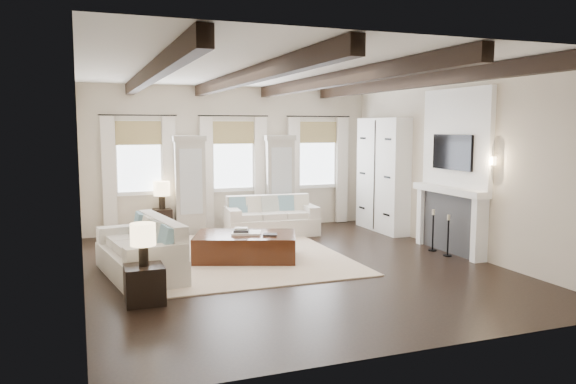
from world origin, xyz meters
name	(u,v)px	position (x,y,z in m)	size (l,w,h in m)	color
ground	(292,267)	(0.00, 0.00, 0.00)	(7.50, 7.50, 0.00)	black
room_shell	(313,150)	(0.75, 0.90, 1.89)	(6.54, 7.54, 3.22)	beige
area_rug	(233,256)	(-0.73, 1.07, 0.01)	(3.72, 4.27, 0.02)	beige
sofa_back	(271,219)	(0.58, 2.78, 0.34)	(2.00, 1.03, 0.83)	silver
sofa_left	(144,253)	(-2.36, 0.31, 0.35)	(1.25, 2.19, 0.89)	silver
ottoman	(246,247)	(-0.58, 0.75, 0.23)	(1.73, 1.08, 0.45)	black
tray	(247,233)	(-0.56, 0.73, 0.47)	(0.50, 0.38, 0.04)	white
book_lower	(241,231)	(-0.65, 0.75, 0.51)	(0.26, 0.20, 0.04)	#262628
book_upper	(241,228)	(-0.64, 0.79, 0.55)	(0.22, 0.17, 0.03)	beige
book_loose	(270,235)	(-0.23, 0.46, 0.47)	(0.24, 0.18, 0.03)	#262628
side_table_front	(144,285)	(-2.51, -1.13, 0.25)	(0.50, 0.50, 0.50)	black
lamp_front	(143,237)	(-2.51, -1.13, 0.89)	(0.33, 0.33, 0.56)	black
side_table_back	(163,222)	(-1.62, 3.48, 0.29)	(0.38, 0.38, 0.57)	black
lamp_back	(162,190)	(-1.62, 3.48, 0.97)	(0.34, 0.34, 0.59)	black
candlestick_near	(448,239)	(2.90, -0.26, 0.31)	(0.15, 0.15, 0.75)	black
candlestick_far	(433,234)	(2.90, 0.20, 0.32)	(0.16, 0.16, 0.78)	black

